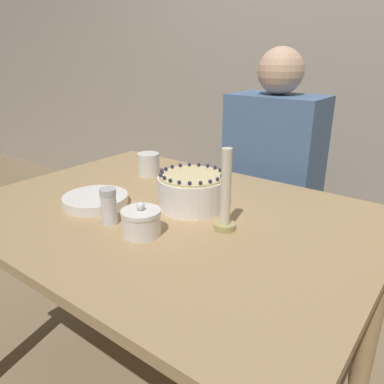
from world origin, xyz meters
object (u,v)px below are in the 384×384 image
(sugar_shaker, at_px, (109,206))
(person_man_blue_shirt, at_px, (270,206))
(sugar_bowl, at_px, (141,222))
(candle, at_px, (226,198))
(cake, at_px, (192,191))

(sugar_shaker, distance_m, person_man_blue_shirt, 0.90)
(sugar_shaker, xyz_separation_m, person_man_blue_shirt, (0.12, 0.85, -0.25))
(sugar_bowl, height_order, sugar_shaker, sugar_shaker)
(sugar_shaker, height_order, person_man_blue_shirt, person_man_blue_shirt)
(candle, relative_size, person_man_blue_shirt, 0.19)
(cake, bearing_deg, sugar_shaker, -114.74)
(cake, xyz_separation_m, person_man_blue_shirt, (0.00, 0.60, -0.25))
(sugar_shaker, distance_m, candle, 0.34)
(cake, relative_size, person_man_blue_shirt, 0.18)
(person_man_blue_shirt, bearing_deg, sugar_shaker, 82.11)
(cake, xyz_separation_m, candle, (0.18, -0.07, 0.04))
(candle, bearing_deg, sugar_bowl, -134.40)
(cake, xyz_separation_m, sugar_shaker, (-0.12, -0.25, 0.00))
(cake, height_order, candle, candle)
(candle, bearing_deg, sugar_shaker, -148.64)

